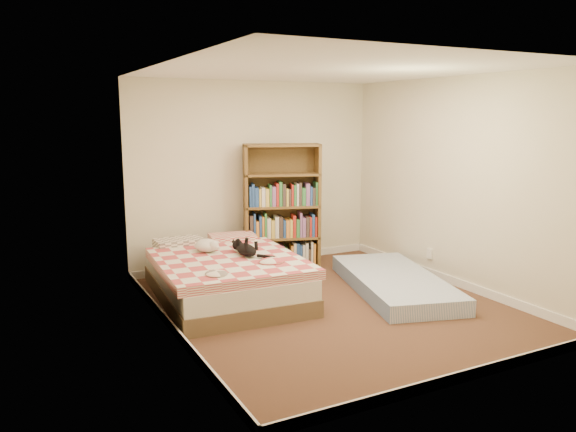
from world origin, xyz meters
name	(u,v)px	position (x,y,z in m)	size (l,w,h in m)	color
room	(332,197)	(0.00, 0.00, 1.20)	(3.51, 4.01, 2.51)	#482B1E
bed	(224,275)	(-0.91, 0.83, 0.25)	(1.63, 2.16, 0.55)	brown
bookshelf	(281,224)	(0.23, 1.66, 0.60)	(1.11, 0.64, 1.68)	brown
floor_mattress	(394,283)	(0.97, 0.13, 0.09)	(0.93, 2.07, 0.19)	#6F8CB9
black_cat	(245,249)	(-0.70, 0.70, 0.56)	(0.23, 0.66, 0.15)	black
white_dog	(208,245)	(-1.02, 1.03, 0.57)	(0.37, 0.38, 0.15)	silver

